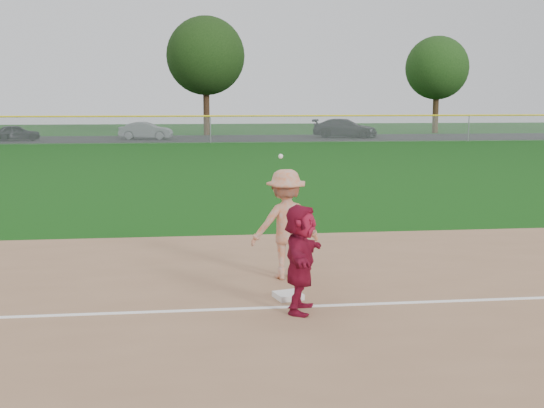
{
  "coord_description": "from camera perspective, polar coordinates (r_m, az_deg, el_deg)",
  "views": [
    {
      "loc": [
        -1.49,
        -10.95,
        3.23
      ],
      "look_at": [
        0.0,
        1.5,
        1.3
      ],
      "focal_mm": 45.0,
      "sensor_mm": 36.0,
      "label": 1
    }
  ],
  "objects": [
    {
      "name": "tree_3",
      "position": [
        68.0,
        13.65,
        10.99
      ],
      "size": [
        6.0,
        6.0,
        9.19
      ],
      "color": "#342413",
      "rests_on": "ground"
    },
    {
      "name": "tree_2",
      "position": [
        62.59,
        -5.57,
        12.23
      ],
      "size": [
        7.0,
        7.0,
        10.58
      ],
      "color": "#321F12",
      "rests_on": "ground"
    },
    {
      "name": "base_runner",
      "position": [
        10.34,
        2.4,
        -4.57
      ],
      "size": [
        0.91,
        1.61,
        1.66
      ],
      "primitive_type": "imported",
      "rotation": [
        0.0,
        0.0,
        1.28
      ],
      "color": "maroon",
      "rests_on": "infield_dirt"
    },
    {
      "name": "car_right",
      "position": [
        58.23,
        6.13,
        6.32
      ],
      "size": [
        5.87,
        3.75,
        1.58
      ],
      "primitive_type": "imported",
      "rotation": [
        0.0,
        0.0,
        1.27
      ],
      "color": "black",
      "rests_on": "parking_asphalt"
    },
    {
      "name": "first_base",
      "position": [
        11.2,
        1.36,
        -7.66
      ],
      "size": [
        0.5,
        0.5,
        0.09
      ],
      "primitive_type": "cube",
      "rotation": [
        0.0,
        0.0,
        0.27
      ],
      "color": "white",
      "rests_on": "infield_dirt"
    },
    {
      "name": "parking_asphalt",
      "position": [
        57.06,
        -5.34,
        5.49
      ],
      "size": [
        120.0,
        10.0,
        0.01
      ],
      "primitive_type": "cube",
      "color": "black",
      "rests_on": "ground"
    },
    {
      "name": "ground",
      "position": [
        11.52,
        0.89,
        -7.54
      ],
      "size": [
        160.0,
        160.0,
        0.0
      ],
      "primitive_type": "plane",
      "color": "#0F410C",
      "rests_on": "ground"
    },
    {
      "name": "outfield_fence",
      "position": [
        50.99,
        -5.19,
        7.3
      ],
      "size": [
        110.0,
        0.12,
        110.0
      ],
      "color": "#999EA0",
      "rests_on": "ground"
    },
    {
      "name": "car_left",
      "position": [
        57.61,
        -20.61,
        5.61
      ],
      "size": [
        3.87,
        2.45,
        1.23
      ],
      "primitive_type": "imported",
      "rotation": [
        0.0,
        0.0,
        1.87
      ],
      "color": "black",
      "rests_on": "parking_asphalt"
    },
    {
      "name": "first_base_play",
      "position": [
        12.25,
        1.16,
        -1.7
      ],
      "size": [
        1.4,
        1.07,
        2.3
      ],
      "color": "#A7A7A9",
      "rests_on": "infield_dirt"
    },
    {
      "name": "car_mid",
      "position": [
        56.46,
        -10.51,
        6.06
      ],
      "size": [
        4.38,
        1.94,
        1.4
      ],
      "primitive_type": "imported",
      "rotation": [
        0.0,
        0.0,
        1.46
      ],
      "color": "slate",
      "rests_on": "parking_asphalt"
    },
    {
      "name": "foul_line",
      "position": [
        10.75,
        1.47,
        -8.6
      ],
      "size": [
        60.0,
        0.1,
        0.01
      ],
      "primitive_type": "cube",
      "color": "white",
      "rests_on": "infield_dirt"
    }
  ]
}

